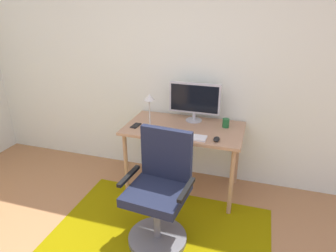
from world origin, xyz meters
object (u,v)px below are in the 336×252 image
(keyboard, at_px, (185,136))
(computer_mouse, at_px, (217,139))
(monitor, at_px, (195,100))
(coffee_cup, at_px, (226,123))
(desk_lamp, at_px, (149,106))
(office_chair, at_px, (160,197))
(desk, at_px, (184,134))
(cell_phone, at_px, (136,126))

(keyboard, bearing_deg, computer_mouse, 1.63)
(monitor, relative_size, computer_mouse, 5.42)
(monitor, relative_size, keyboard, 1.31)
(coffee_cup, bearing_deg, keyboard, -133.35)
(desk_lamp, bearing_deg, computer_mouse, -0.58)
(keyboard, relative_size, desk_lamp, 1.07)
(coffee_cup, distance_m, office_chair, 1.10)
(keyboard, bearing_deg, office_chair, -97.02)
(monitor, bearing_deg, computer_mouse, -53.78)
(desk_lamp, xyz_separation_m, office_chair, (0.30, -0.59, -0.61))
(desk, relative_size, coffee_cup, 13.11)
(cell_phone, xyz_separation_m, office_chair, (0.50, -0.69, -0.33))
(monitor, bearing_deg, keyboard, -88.39)
(desk, distance_m, monitor, 0.40)
(computer_mouse, distance_m, cell_phone, 0.89)
(office_chair, bearing_deg, desk_lamp, 122.08)
(coffee_cup, height_order, office_chair, office_chair)
(computer_mouse, xyz_separation_m, desk_lamp, (-0.68, 0.01, 0.27))
(computer_mouse, bearing_deg, office_chair, -123.34)
(desk_lamp, bearing_deg, desk, 36.84)
(desk, bearing_deg, office_chair, -89.97)
(desk, distance_m, cell_phone, 0.53)
(desk, bearing_deg, cell_phone, -166.02)
(monitor, bearing_deg, office_chair, -93.23)
(keyboard, bearing_deg, monitor, 91.61)
(coffee_cup, xyz_separation_m, cell_phone, (-0.93, -0.26, -0.04))
(computer_mouse, height_order, desk_lamp, desk_lamp)
(desk, distance_m, coffee_cup, 0.46)
(keyboard, height_order, desk_lamp, desk_lamp)
(desk, distance_m, computer_mouse, 0.46)
(keyboard, distance_m, office_chair, 0.67)
(coffee_cup, relative_size, office_chair, 0.09)
(cell_phone, relative_size, office_chair, 0.14)
(keyboard, xyz_separation_m, computer_mouse, (0.31, 0.01, 0.01))
(desk_lamp, bearing_deg, coffee_cup, 26.27)
(keyboard, height_order, cell_phone, keyboard)
(keyboard, distance_m, computer_mouse, 0.31)
(keyboard, distance_m, coffee_cup, 0.51)
(monitor, xyz_separation_m, desk_lamp, (-0.36, -0.44, 0.04))
(desk, height_order, coffee_cup, coffee_cup)
(monitor, xyz_separation_m, cell_phone, (-0.56, -0.34, -0.24))
(monitor, distance_m, coffee_cup, 0.42)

